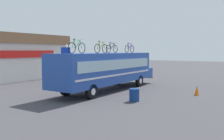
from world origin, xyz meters
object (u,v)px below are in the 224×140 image
(rooftop_bicycle_2, at_px, (101,48))
(rooftop_bicycle_4, at_px, (129,48))
(rooftop_bicycle_3, at_px, (112,48))
(luggage_bag_1, at_px, (66,50))
(rooftop_bicycle_1, at_px, (77,47))
(traffic_cone, at_px, (197,90))
(bus, at_px, (107,68))
(trash_bin, at_px, (134,95))

(rooftop_bicycle_2, relative_size, rooftop_bicycle_4, 0.99)
(rooftop_bicycle_3, bearing_deg, luggage_bag_1, -178.22)
(luggage_bag_1, height_order, rooftop_bicycle_1, rooftop_bicycle_1)
(rooftop_bicycle_1, bearing_deg, traffic_cone, -49.33)
(bus, xyz_separation_m, rooftop_bicycle_3, (1.28, 0.38, 1.54))
(traffic_cone, bearing_deg, luggage_bag_1, 132.52)
(rooftop_bicycle_2, bearing_deg, rooftop_bicycle_1, 176.88)
(trash_bin, bearing_deg, rooftop_bicycle_2, 68.06)
(rooftop_bicycle_4, bearing_deg, rooftop_bicycle_2, -175.27)
(luggage_bag_1, distance_m, rooftop_bicycle_4, 8.16)
(rooftop_bicycle_2, height_order, rooftop_bicycle_4, rooftop_bicycle_4)
(rooftop_bicycle_4, bearing_deg, rooftop_bicycle_3, 174.54)
(rooftop_bicycle_2, relative_size, rooftop_bicycle_3, 0.95)
(luggage_bag_1, height_order, traffic_cone, luggage_bag_1)
(rooftop_bicycle_3, distance_m, rooftop_bicycle_4, 2.54)
(bus, bearing_deg, rooftop_bicycle_3, 16.54)
(traffic_cone, bearing_deg, rooftop_bicycle_4, 71.85)
(rooftop_bicycle_2, distance_m, traffic_cone, 7.34)
(rooftop_bicycle_1, height_order, traffic_cone, rooftop_bicycle_1)
(traffic_cone, bearing_deg, trash_bin, 147.97)
(rooftop_bicycle_2, bearing_deg, bus, 13.05)
(rooftop_bicycle_2, bearing_deg, luggage_bag_1, 171.38)
(luggage_bag_1, xyz_separation_m, rooftop_bicycle_2, (3.17, -0.48, 0.17))
(bus, relative_size, rooftop_bicycle_4, 7.06)
(luggage_bag_1, bearing_deg, traffic_cone, -47.48)
(rooftop_bicycle_3, height_order, rooftop_bicycle_4, rooftop_bicycle_4)
(bus, relative_size, luggage_bag_1, 25.58)
(rooftop_bicycle_2, bearing_deg, rooftop_bicycle_3, 14.88)
(luggage_bag_1, height_order, rooftop_bicycle_2, rooftop_bicycle_2)
(rooftop_bicycle_3, distance_m, traffic_cone, 7.36)
(rooftop_bicycle_4, height_order, traffic_cone, rooftop_bicycle_4)
(luggage_bag_1, relative_size, rooftop_bicycle_1, 0.27)
(luggage_bag_1, height_order, rooftop_bicycle_4, rooftop_bicycle_4)
(bus, height_order, rooftop_bicycle_4, rooftop_bicycle_4)
(rooftop_bicycle_1, height_order, rooftop_bicycle_3, rooftop_bicycle_1)
(rooftop_bicycle_1, distance_m, trash_bin, 4.73)
(rooftop_bicycle_3, xyz_separation_m, rooftop_bicycle_4, (2.53, -0.24, 0.01))
(rooftop_bicycle_1, xyz_separation_m, rooftop_bicycle_3, (4.96, 0.52, -0.03))
(rooftop_bicycle_1, distance_m, rooftop_bicycle_3, 4.98)
(rooftop_bicycle_3, bearing_deg, traffic_cone, -86.64)
(bus, height_order, luggage_bag_1, luggage_bag_1)
(rooftop_bicycle_3, bearing_deg, rooftop_bicycle_4, -5.46)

